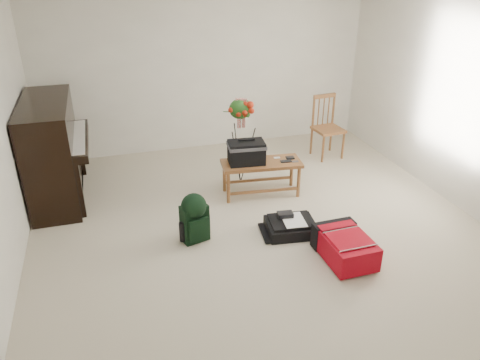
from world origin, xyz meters
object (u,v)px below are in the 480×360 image
object	(u,v)px
dining_chair	(327,127)
red_suitcase	(343,244)
green_backpack	(194,216)
flower_stand	(241,142)
piano	(54,153)
bench	(251,156)
black_duffel	(291,226)

from	to	relation	value
dining_chair	red_suitcase	distance (m)	2.65
green_backpack	flower_stand	bearing A→B (deg)	38.73
piano	bench	bearing A→B (deg)	-15.64
black_duffel	green_backpack	world-z (taller)	green_backpack
black_duffel	green_backpack	xyz separation A→B (m)	(-1.05, 0.16, 0.23)
bench	dining_chair	bearing A→B (deg)	37.27
piano	bench	distance (m)	2.43
red_suitcase	flower_stand	bearing A→B (deg)	103.86
flower_stand	red_suitcase	bearing A→B (deg)	-53.92
flower_stand	green_backpack	bearing A→B (deg)	-105.25
red_suitcase	green_backpack	bearing A→B (deg)	151.01
piano	dining_chair	bearing A→B (deg)	3.54
piano	black_duffel	world-z (taller)	piano
bench	dining_chair	distance (m)	1.73
piano	black_duffel	distance (m)	3.02
piano	green_backpack	world-z (taller)	piano
red_suitcase	piano	bearing A→B (deg)	140.84
bench	black_duffel	size ratio (longest dim) A/B	1.78
black_duffel	green_backpack	size ratio (longest dim) A/B	1.04
dining_chair	red_suitcase	xyz separation A→B (m)	(-0.99, -2.43, -0.30)
piano	red_suitcase	bearing A→B (deg)	-37.84
dining_chair	green_backpack	size ratio (longest dim) A/B	1.66
green_backpack	black_duffel	bearing A→B (deg)	-23.63
piano	red_suitcase	world-z (taller)	piano
dining_chair	red_suitcase	size ratio (longest dim) A/B	1.40
piano	flower_stand	world-z (taller)	piano
red_suitcase	green_backpack	xyz separation A→B (m)	(-1.39, 0.73, 0.16)
bench	flower_stand	world-z (taller)	flower_stand
piano	dining_chair	world-z (taller)	piano
black_duffel	flower_stand	xyz separation A→B (m)	(-0.18, 1.34, 0.51)
dining_chair	flower_stand	size ratio (longest dim) A/B	0.76
bench	flower_stand	xyz separation A→B (m)	(-0.03, 0.37, 0.05)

